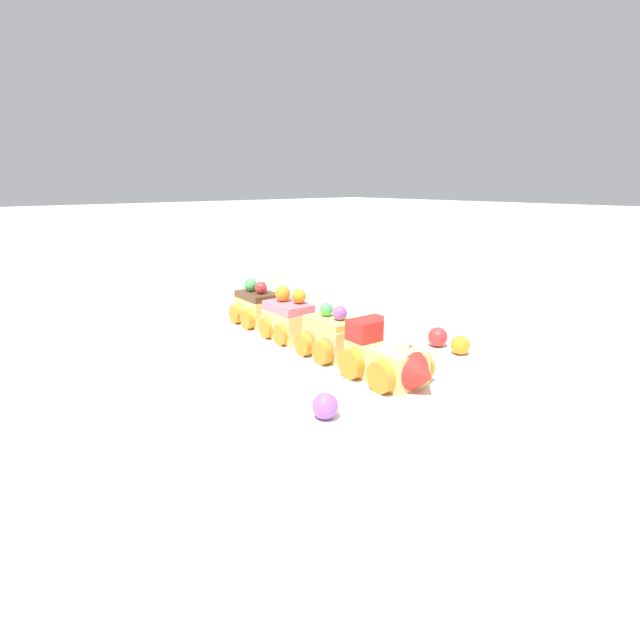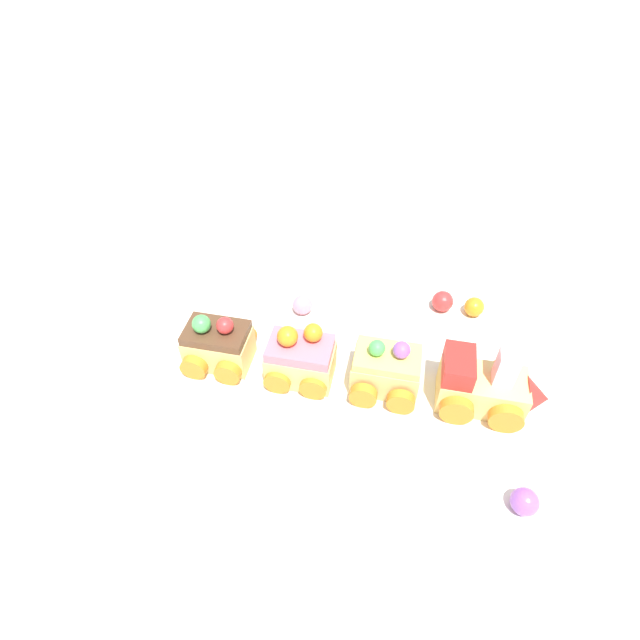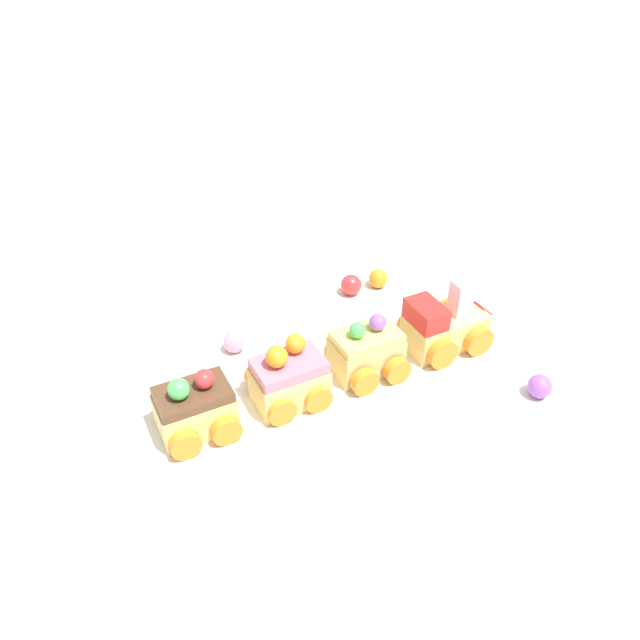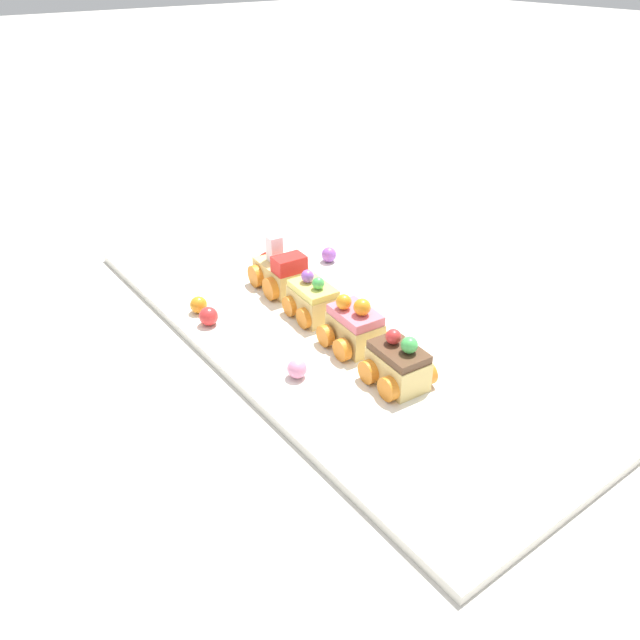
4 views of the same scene
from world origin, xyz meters
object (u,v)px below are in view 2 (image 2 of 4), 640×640
(cake_car_strawberry, at_px, (300,357))
(gumball_purple, at_px, (524,502))
(cake_train_locomotive, at_px, (487,387))
(gumball_red, at_px, (442,301))
(gumball_pink, at_px, (302,305))
(gumball_orange, at_px, (473,307))
(cake_car_chocolate, at_px, (218,345))
(cake_car_lemon, at_px, (385,372))

(cake_car_strawberry, height_order, gumball_purple, cake_car_strawberry)
(cake_train_locomotive, relative_size, gumball_red, 4.33)
(gumball_purple, bearing_deg, cake_train_locomotive, 101.02)
(gumball_pink, xyz_separation_m, gumball_orange, (0.21, 0.02, -0.00))
(cake_train_locomotive, xyz_separation_m, gumball_orange, (0.00, 0.14, -0.01))
(cake_car_strawberry, xyz_separation_m, cake_car_chocolate, (-0.09, 0.01, -0.00))
(gumball_pink, relative_size, gumball_red, 0.94)
(cake_train_locomotive, distance_m, gumball_purple, 0.12)
(gumball_pink, relative_size, gumball_orange, 1.01)
(cake_car_lemon, distance_m, cake_car_strawberry, 0.09)
(cake_car_lemon, height_order, gumball_orange, cake_car_lemon)
(cake_train_locomotive, distance_m, gumball_orange, 0.14)
(cake_train_locomotive, height_order, gumball_pink, cake_train_locomotive)
(gumball_orange, bearing_deg, gumball_purple, -85.16)
(cake_car_strawberry, relative_size, cake_car_chocolate, 1.00)
(cake_train_locomotive, distance_m, gumball_red, 0.15)
(cake_car_lemon, relative_size, cake_car_chocolate, 1.00)
(cake_train_locomotive, xyz_separation_m, gumball_purple, (0.02, -0.11, -0.01))
(gumball_purple, bearing_deg, gumball_pink, 135.78)
(cake_car_strawberry, relative_size, gumball_pink, 3.02)
(cake_train_locomotive, relative_size, cake_car_lemon, 1.53)
(cake_train_locomotive, bearing_deg, cake_car_lemon, 179.86)
(cake_car_lemon, height_order, cake_car_strawberry, cake_car_strawberry)
(cake_car_lemon, bearing_deg, gumball_pink, 140.01)
(cake_train_locomotive, height_order, gumball_orange, cake_train_locomotive)
(cake_car_chocolate, height_order, gumball_red, cake_car_chocolate)
(cake_train_locomotive, bearing_deg, cake_car_strawberry, 179.97)
(cake_car_strawberry, distance_m, gumball_orange, 0.23)
(cake_car_strawberry, relative_size, gumball_red, 2.83)
(cake_car_chocolate, distance_m, gumball_purple, 0.34)
(cake_train_locomotive, xyz_separation_m, gumball_red, (-0.04, 0.14, -0.01))
(gumball_orange, bearing_deg, cake_car_strawberry, -148.77)
(cake_car_chocolate, bearing_deg, gumball_purple, -19.08)
(cake_car_chocolate, height_order, gumball_pink, cake_car_chocolate)
(gumball_pink, bearing_deg, cake_train_locomotive, -28.10)
(cake_car_lemon, distance_m, gumball_orange, 0.17)
(cake_car_lemon, xyz_separation_m, gumball_orange, (0.11, 0.13, -0.01))
(cake_car_lemon, relative_size, gumball_red, 2.83)
(cake_car_strawberry, bearing_deg, gumball_orange, 35.73)
(gumball_purple, height_order, gumball_orange, same)
(gumball_red, bearing_deg, cake_car_chocolate, -155.23)
(gumball_orange, bearing_deg, cake_train_locomotive, -90.46)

